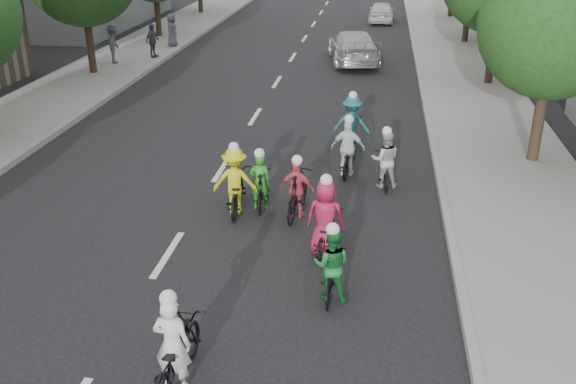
% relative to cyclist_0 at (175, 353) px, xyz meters
% --- Properties ---
extents(ground, '(120.00, 120.00, 0.00)m').
position_rel_cyclist_0_xyz_m(ground, '(-1.42, 3.92, -0.58)').
color(ground, black).
rests_on(ground, ground).
extents(sidewalk_left, '(4.00, 80.00, 0.15)m').
position_rel_cyclist_0_xyz_m(sidewalk_left, '(-9.42, 13.92, -0.51)').
color(sidewalk_left, gray).
rests_on(sidewalk_left, ground).
extents(curb_left, '(0.18, 80.00, 0.18)m').
position_rel_cyclist_0_xyz_m(curb_left, '(-7.47, 13.92, -0.49)').
color(curb_left, '#999993').
rests_on(curb_left, ground).
extents(sidewalk_right, '(4.00, 80.00, 0.15)m').
position_rel_cyclist_0_xyz_m(sidewalk_right, '(6.58, 13.92, -0.51)').
color(sidewalk_right, gray).
rests_on(sidewalk_right, ground).
extents(curb_right, '(0.18, 80.00, 0.18)m').
position_rel_cyclist_0_xyz_m(curb_right, '(4.63, 13.92, -0.49)').
color(curb_right, '#999993').
rests_on(curb_right, ground).
extents(tree_r_0, '(4.00, 4.00, 5.97)m').
position_rel_cyclist_0_xyz_m(tree_r_0, '(7.38, 10.52, 3.38)').
color(tree_r_0, black).
rests_on(tree_r_0, ground).
extents(cyclist_0, '(0.80, 1.99, 1.76)m').
position_rel_cyclist_0_xyz_m(cyclist_0, '(0.00, 0.00, 0.00)').
color(cyclist_0, black).
rests_on(cyclist_0, ground).
extents(cyclist_1, '(0.72, 1.57, 1.59)m').
position_rel_cyclist_0_xyz_m(cyclist_1, '(2.17, 2.79, 0.01)').
color(cyclist_1, black).
rests_on(cyclist_1, ground).
extents(cyclist_2, '(1.12, 1.93, 1.80)m').
position_rel_cyclist_0_xyz_m(cyclist_2, '(-0.42, 6.23, 0.07)').
color(cyclist_2, black).
rests_on(cyclist_2, ground).
extents(cyclist_3, '(0.87, 1.92, 1.58)m').
position_rel_cyclist_0_xyz_m(cyclist_3, '(1.09, 6.21, 0.03)').
color(cyclist_3, black).
rests_on(cyclist_3, ground).
extents(cyclist_4, '(0.89, 1.68, 1.83)m').
position_rel_cyclist_0_xyz_m(cyclist_4, '(1.90, 4.51, 0.05)').
color(cyclist_4, black).
rests_on(cyclist_4, ground).
extents(cyclist_5, '(0.64, 1.63, 1.57)m').
position_rel_cyclist_0_xyz_m(cyclist_5, '(0.13, 6.55, -0.03)').
color(cyclist_5, black).
rests_on(cyclist_5, ground).
extents(cyclist_6, '(0.79, 1.63, 1.67)m').
position_rel_cyclist_0_xyz_m(cyclist_6, '(3.14, 8.34, 0.00)').
color(cyclist_6, black).
rests_on(cyclist_6, ground).
extents(cyclist_7, '(1.16, 1.79, 1.86)m').
position_rel_cyclist_0_xyz_m(cyclist_7, '(2.13, 10.93, 0.14)').
color(cyclist_7, black).
rests_on(cyclist_7, ground).
extents(cyclist_8, '(0.96, 1.62, 1.73)m').
position_rel_cyclist_0_xyz_m(cyclist_8, '(2.13, 9.01, 0.01)').
color(cyclist_8, black).
rests_on(cyclist_8, ground).
extents(follow_car_lead, '(2.93, 5.46, 1.50)m').
position_rel_cyclist_0_xyz_m(follow_car_lead, '(1.59, 23.16, 0.17)').
color(follow_car_lead, '#BABABF').
rests_on(follow_car_lead, ground).
extents(follow_car_trail, '(1.58, 3.88, 1.32)m').
position_rel_cyclist_0_xyz_m(follow_car_trail, '(2.81, 35.24, 0.07)').
color(follow_car_trail, silver).
rests_on(follow_car_trail, ground).
extents(spectator_0, '(0.87, 1.25, 1.78)m').
position_rel_cyclist_0_xyz_m(spectator_0, '(-9.35, 20.80, 0.46)').
color(spectator_0, '#50515D').
rests_on(spectator_0, sidewalk_left).
extents(spectator_1, '(0.62, 1.00, 1.59)m').
position_rel_cyclist_0_xyz_m(spectator_1, '(-8.01, 22.28, 0.36)').
color(spectator_1, '#4F4E5B').
rests_on(spectator_1, sidewalk_left).
extents(spectator_2, '(0.60, 0.86, 1.68)m').
position_rel_cyclist_0_xyz_m(spectator_2, '(-7.90, 25.01, 0.40)').
color(spectator_2, '#535461').
rests_on(spectator_2, sidewalk_left).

